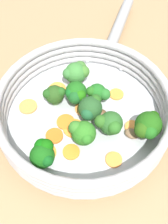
% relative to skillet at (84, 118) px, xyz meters
% --- Properties ---
extents(ground_plane, '(4.00, 4.00, 0.00)m').
position_rel_skillet_xyz_m(ground_plane, '(0.00, 0.00, -0.01)').
color(ground_plane, '#9C7B54').
extents(skillet, '(0.30, 0.30, 0.01)m').
position_rel_skillet_xyz_m(skillet, '(0.00, 0.00, 0.00)').
color(skillet, '#B2B5B7').
rests_on(skillet, ground_plane).
extents(skillet_rim_wall, '(0.31, 0.31, 0.06)m').
position_rel_skillet_xyz_m(skillet_rim_wall, '(0.00, 0.00, 0.04)').
color(skillet_rim_wall, '#B2AEB0').
rests_on(skillet_rim_wall, skillet).
extents(skillet_handle, '(0.21, 0.14, 0.03)m').
position_rel_skillet_xyz_m(skillet_handle, '(0.22, 0.14, 0.02)').
color(skillet_handle, '#999B9E').
rests_on(skillet_handle, skillet).
extents(skillet_rivet_left, '(0.01, 0.01, 0.01)m').
position_rel_skillet_xyz_m(skillet_rivet_left, '(0.14, 0.04, 0.01)').
color(skillet_rivet_left, '#B4B3BA').
rests_on(skillet_rivet_left, skillet).
extents(skillet_rivet_right, '(0.01, 0.01, 0.01)m').
position_rel_skillet_xyz_m(skillet_rivet_right, '(0.10, 0.11, 0.01)').
color(skillet_rivet_right, '#AFB5B9').
rests_on(skillet_rivet_right, skillet).
extents(carrot_slice_0, '(0.04, 0.04, 0.01)m').
position_rel_skillet_xyz_m(carrot_slice_0, '(-0.07, -0.00, 0.01)').
color(carrot_slice_0, orange).
rests_on(carrot_slice_0, skillet).
extents(carrot_slice_1, '(0.04, 0.04, 0.00)m').
position_rel_skillet_xyz_m(carrot_slice_1, '(-0.07, 0.09, 0.01)').
color(carrot_slice_1, '#F98B41').
rests_on(carrot_slice_1, skillet).
extents(carrot_slice_2, '(0.05, 0.05, 0.00)m').
position_rel_skillet_xyz_m(carrot_slice_2, '(-0.00, 0.09, 0.01)').
color(carrot_slice_2, orange).
rests_on(carrot_slice_2, skillet).
extents(carrot_slice_3, '(0.04, 0.04, 0.00)m').
position_rel_skillet_xyz_m(carrot_slice_3, '(-0.03, 0.01, 0.01)').
color(carrot_slice_3, orange).
rests_on(carrot_slice_3, skillet).
extents(carrot_slice_4, '(0.04, 0.04, 0.00)m').
position_rel_skillet_xyz_m(carrot_slice_4, '(0.08, -0.00, 0.01)').
color(carrot_slice_4, orange).
rests_on(carrot_slice_4, skillet).
extents(carrot_slice_5, '(0.04, 0.04, 0.00)m').
position_rel_skillet_xyz_m(carrot_slice_5, '(-0.06, -0.04, 0.01)').
color(carrot_slice_5, orange).
rests_on(carrot_slice_5, skillet).
extents(carrot_slice_6, '(0.03, 0.03, 0.01)m').
position_rel_skillet_xyz_m(carrot_slice_6, '(0.05, -0.08, 0.01)').
color(carrot_slice_6, orange).
rests_on(carrot_slice_6, skillet).
extents(carrot_slice_7, '(0.04, 0.04, 0.00)m').
position_rel_skillet_xyz_m(carrot_slice_7, '(-0.02, -0.10, 0.01)').
color(carrot_slice_7, orange).
rests_on(carrot_slice_7, skillet).
extents(carrot_slice_8, '(0.06, 0.06, 0.00)m').
position_rel_skillet_xyz_m(carrot_slice_8, '(-0.03, -0.01, 0.01)').
color(carrot_slice_8, orange).
rests_on(carrot_slice_8, skillet).
extents(carrot_slice_9, '(0.04, 0.04, 0.00)m').
position_rel_skillet_xyz_m(carrot_slice_9, '(0.01, 0.01, 0.01)').
color(carrot_slice_9, '#F1903F').
rests_on(carrot_slice_9, skillet).
extents(carrot_slice_10, '(0.04, 0.04, 0.00)m').
position_rel_skillet_xyz_m(carrot_slice_10, '(-0.10, -0.02, 0.01)').
color(carrot_slice_10, orange).
rests_on(carrot_slice_10, skillet).
extents(broccoli_floret_0, '(0.05, 0.04, 0.05)m').
position_rel_skillet_xyz_m(broccoli_floret_0, '(0.01, -0.01, 0.04)').
color(broccoli_floret_0, '#80AE6E').
rests_on(broccoli_floret_0, skillet).
extents(broccoli_floret_1, '(0.04, 0.05, 0.05)m').
position_rel_skillet_xyz_m(broccoli_floret_1, '(0.01, -0.06, 0.04)').
color(broccoli_floret_1, '#5B894A').
rests_on(broccoli_floret_1, skillet).
extents(broccoli_floret_2, '(0.04, 0.04, 0.04)m').
position_rel_skillet_xyz_m(broccoli_floret_2, '(0.04, 0.01, 0.03)').
color(broccoli_floret_2, '#739A51').
rests_on(broccoli_floret_2, skillet).
extents(broccoli_floret_3, '(0.05, 0.04, 0.05)m').
position_rel_skillet_xyz_m(broccoli_floret_3, '(0.04, 0.07, 0.04)').
color(broccoli_floret_3, '#8CA861').
rests_on(broccoli_floret_3, skillet).
extents(broccoli_floret_4, '(0.05, 0.05, 0.04)m').
position_rel_skillet_xyz_m(broccoli_floret_4, '(-0.11, -0.03, 0.03)').
color(broccoli_floret_4, '#8AB46B').
rests_on(broccoli_floret_4, skillet).
extents(broccoli_floret_5, '(0.05, 0.05, 0.05)m').
position_rel_skillet_xyz_m(broccoli_floret_5, '(0.01, 0.03, 0.04)').
color(broccoli_floret_5, '#7F984C').
rests_on(broccoli_floret_5, skillet).
extents(broccoli_floret_6, '(0.04, 0.04, 0.04)m').
position_rel_skillet_xyz_m(broccoli_floret_6, '(-0.02, 0.06, 0.03)').
color(broccoli_floret_6, '#739E53').
rests_on(broccoli_floret_6, skillet).
extents(broccoli_floret_7, '(0.06, 0.05, 0.06)m').
position_rel_skillet_xyz_m(broccoli_floret_7, '(0.06, -0.10, 0.04)').
color(broccoli_floret_7, '#8CB162').
rests_on(broccoli_floret_7, skillet).
extents(broccoli_floret_8, '(0.04, 0.05, 0.05)m').
position_rel_skillet_xyz_m(broccoli_floret_8, '(-0.04, -0.04, 0.04)').
color(broccoli_floret_8, '#7FA95E').
rests_on(broccoli_floret_8, skillet).
extents(mushroom_piece_0, '(0.03, 0.03, 0.01)m').
position_rel_skillet_xyz_m(mushroom_piece_0, '(0.03, -0.02, 0.01)').
color(mushroom_piece_0, brown).
rests_on(mushroom_piece_0, skillet).
extents(mushroom_piece_1, '(0.03, 0.03, 0.01)m').
position_rel_skillet_xyz_m(mushroom_piece_1, '(0.04, -0.09, 0.01)').
color(mushroom_piece_1, '#806245').
rests_on(mushroom_piece_1, skillet).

